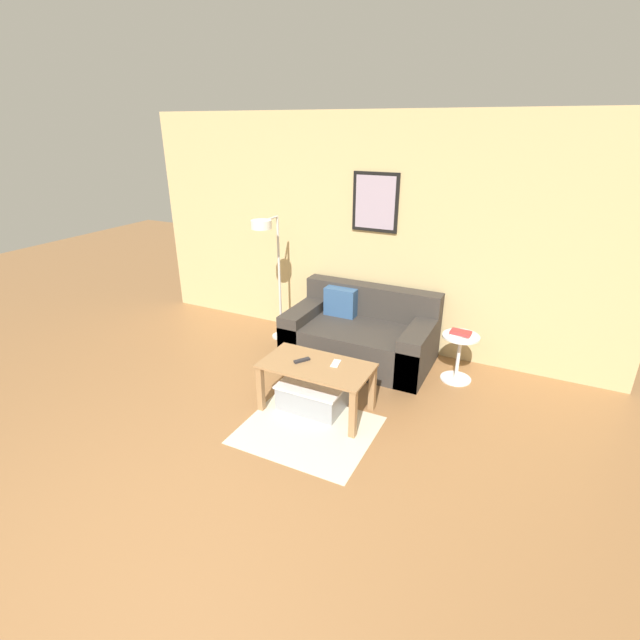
{
  "coord_description": "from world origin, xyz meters",
  "views": [
    {
      "loc": [
        1.82,
        -1.25,
        2.41
      ],
      "look_at": [
        0.18,
        2.05,
        0.85
      ],
      "focal_mm": 26.0,
      "sensor_mm": 36.0,
      "label": 1
    }
  ],
  "objects": [
    {
      "name": "side_table",
      "position": [
        1.22,
        3.06,
        0.3
      ],
      "size": [
        0.36,
        0.36,
        0.49
      ],
      "color": "white",
      "rests_on": "ground_plane"
    },
    {
      "name": "cell_phone",
      "position": [
        0.34,
        2.04,
        0.46
      ],
      "size": [
        0.09,
        0.15,
        0.01
      ],
      "primitive_type": "cube",
      "rotation": [
        0.0,
        0.0,
        0.16
      ],
      "color": "silver",
      "rests_on": "coffee_table"
    },
    {
      "name": "couch",
      "position": [
        0.16,
        3.08,
        0.27
      ],
      "size": [
        1.56,
        0.89,
        0.76
      ],
      "color": "#38332D",
      "rests_on": "ground_plane"
    },
    {
      "name": "coffee_table",
      "position": [
        0.19,
        1.95,
        0.37
      ],
      "size": [
        0.97,
        0.53,
        0.46
      ],
      "color": "#997047",
      "rests_on": "ground_plane"
    },
    {
      "name": "remote_control",
      "position": [
        0.05,
        1.95,
        0.47
      ],
      "size": [
        0.12,
        0.15,
        0.02
      ],
      "primitive_type": "cube",
      "rotation": [
        0.0,
        0.0,
        -0.59
      ],
      "color": "#232328",
      "rests_on": "coffee_table"
    },
    {
      "name": "ground_plane",
      "position": [
        0.0,
        0.0,
        0.0
      ],
      "size": [
        16.0,
        16.0,
        0.0
      ],
      "primitive_type": "plane",
      "color": "olive"
    },
    {
      "name": "wall_back",
      "position": [
        0.0,
        3.56,
        1.28
      ],
      "size": [
        5.6,
        0.09,
        2.55
      ],
      "color": "tan",
      "rests_on": "ground_plane"
    },
    {
      "name": "storage_bin",
      "position": [
        0.14,
        1.99,
        0.12
      ],
      "size": [
        0.59,
        0.46,
        0.25
      ],
      "color": "gray",
      "rests_on": "ground_plane"
    },
    {
      "name": "book_stack",
      "position": [
        1.22,
        3.07,
        0.52
      ],
      "size": [
        0.21,
        0.15,
        0.04
      ],
      "color": "silver",
      "rests_on": "side_table"
    },
    {
      "name": "floor_lamp",
      "position": [
        -0.9,
        2.94,
        1.1
      ],
      "size": [
        0.22,
        0.55,
        1.48
      ],
      "color": "silver",
      "rests_on": "ground_plane"
    },
    {
      "name": "area_rug",
      "position": [
        0.27,
        1.63,
        0.0
      ],
      "size": [
        1.1,
        0.95,
        0.01
      ],
      "primitive_type": "cube",
      "color": "beige",
      "rests_on": "ground_plane"
    }
  ]
}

